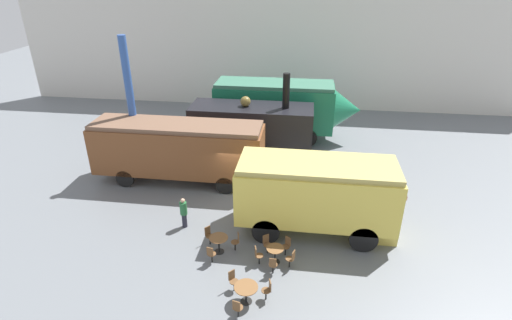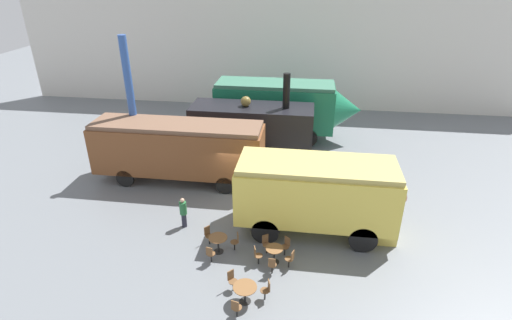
{
  "view_description": "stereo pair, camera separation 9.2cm",
  "coord_description": "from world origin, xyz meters",
  "px_view_note": "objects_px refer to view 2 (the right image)",
  "views": [
    {
      "loc": [
        3.26,
        -18.64,
        11.37
      ],
      "look_at": [
        0.62,
        1.0,
        1.6
      ],
      "focal_mm": 28.0,
      "sensor_mm": 36.0,
      "label": 1
    },
    {
      "loc": [
        3.35,
        -18.62,
        11.37
      ],
      "look_at": [
        0.62,
        1.0,
        1.6
      ],
      "focal_mm": 28.0,
      "sensor_mm": 36.0,
      "label": 2
    }
  ],
  "objects_px": {
    "passenger_coach_vintage": "(316,190)",
    "cafe_table_near": "(274,252)",
    "cafe_table_mid": "(245,290)",
    "steam_locomotive": "(252,128)",
    "passenger_coach_wooden": "(178,148)",
    "visitor_person": "(183,212)",
    "cafe_chair_0": "(266,243)",
    "cafe_table_far": "(218,241)",
    "streamlined_locomotive": "(285,106)",
    "ticket_kiosk": "(378,203)"
  },
  "relations": [
    {
      "from": "passenger_coach_vintage",
      "to": "cafe_table_near",
      "type": "distance_m",
      "value": 3.43
    },
    {
      "from": "cafe_table_mid",
      "to": "passenger_coach_vintage",
      "type": "bearing_deg",
      "value": 63.38
    },
    {
      "from": "cafe_table_near",
      "to": "cafe_table_mid",
      "type": "relative_size",
      "value": 0.83
    },
    {
      "from": "steam_locomotive",
      "to": "cafe_table_near",
      "type": "relative_size",
      "value": 10.27
    },
    {
      "from": "passenger_coach_wooden",
      "to": "visitor_person",
      "type": "relative_size",
      "value": 6.12
    },
    {
      "from": "cafe_table_near",
      "to": "cafe_chair_0",
      "type": "relative_size",
      "value": 0.85
    },
    {
      "from": "passenger_coach_vintage",
      "to": "cafe_table_mid",
      "type": "distance_m",
      "value": 5.71
    },
    {
      "from": "steam_locomotive",
      "to": "cafe_table_far",
      "type": "distance_m",
      "value": 9.8
    },
    {
      "from": "passenger_coach_vintage",
      "to": "visitor_person",
      "type": "distance_m",
      "value": 6.29
    },
    {
      "from": "streamlined_locomotive",
      "to": "cafe_table_mid",
      "type": "height_order",
      "value": "streamlined_locomotive"
    },
    {
      "from": "cafe_table_far",
      "to": "cafe_table_near",
      "type": "bearing_deg",
      "value": -7.99
    },
    {
      "from": "cafe_chair_0",
      "to": "visitor_person",
      "type": "distance_m",
      "value": 4.34
    },
    {
      "from": "passenger_coach_vintage",
      "to": "cafe_table_far",
      "type": "height_order",
      "value": "passenger_coach_vintage"
    },
    {
      "from": "steam_locomotive",
      "to": "visitor_person",
      "type": "relative_size",
      "value": 4.88
    },
    {
      "from": "streamlined_locomotive",
      "to": "ticket_kiosk",
      "type": "relative_size",
      "value": 3.35
    },
    {
      "from": "cafe_chair_0",
      "to": "passenger_coach_wooden",
      "type": "bearing_deg",
      "value": -170.12
    },
    {
      "from": "steam_locomotive",
      "to": "cafe_table_far",
      "type": "height_order",
      "value": "steam_locomotive"
    },
    {
      "from": "steam_locomotive",
      "to": "visitor_person",
      "type": "xyz_separation_m",
      "value": [
        -2.11,
        -8.06,
        -1.22
      ]
    },
    {
      "from": "cafe_table_near",
      "to": "cafe_table_far",
      "type": "xyz_separation_m",
      "value": [
        -2.48,
        0.35,
        0.04
      ]
    },
    {
      "from": "steam_locomotive",
      "to": "passenger_coach_vintage",
      "type": "distance_m",
      "value": 8.48
    },
    {
      "from": "passenger_coach_vintage",
      "to": "cafe_table_near",
      "type": "bearing_deg",
      "value": -121.86
    },
    {
      "from": "cafe_table_mid",
      "to": "cafe_chair_0",
      "type": "height_order",
      "value": "cafe_chair_0"
    },
    {
      "from": "passenger_coach_wooden",
      "to": "visitor_person",
      "type": "distance_m",
      "value": 4.84
    },
    {
      "from": "cafe_chair_0",
      "to": "steam_locomotive",
      "type": "bearing_deg",
      "value": 157.41
    },
    {
      "from": "cafe_table_near",
      "to": "streamlined_locomotive",
      "type": "bearing_deg",
      "value": 92.42
    },
    {
      "from": "streamlined_locomotive",
      "to": "cafe_chair_0",
      "type": "xyz_separation_m",
      "value": [
        0.15,
        -12.95,
        -1.9
      ]
    },
    {
      "from": "ticket_kiosk",
      "to": "passenger_coach_vintage",
      "type": "bearing_deg",
      "value": -178.59
    },
    {
      "from": "streamlined_locomotive",
      "to": "steam_locomotive",
      "type": "distance_m",
      "value": 3.98
    },
    {
      "from": "steam_locomotive",
      "to": "visitor_person",
      "type": "bearing_deg",
      "value": -104.66
    },
    {
      "from": "streamlined_locomotive",
      "to": "passenger_coach_vintage",
      "type": "height_order",
      "value": "streamlined_locomotive"
    },
    {
      "from": "streamlined_locomotive",
      "to": "cafe_table_far",
      "type": "xyz_separation_m",
      "value": [
        -1.91,
        -13.21,
        -1.81
      ]
    },
    {
      "from": "streamlined_locomotive",
      "to": "passenger_coach_vintage",
      "type": "relative_size",
      "value": 1.41
    },
    {
      "from": "steam_locomotive",
      "to": "passenger_coach_vintage",
      "type": "relative_size",
      "value": 1.07
    },
    {
      "from": "cafe_table_mid",
      "to": "cafe_table_far",
      "type": "distance_m",
      "value": 3.14
    },
    {
      "from": "streamlined_locomotive",
      "to": "steam_locomotive",
      "type": "height_order",
      "value": "steam_locomotive"
    },
    {
      "from": "passenger_coach_wooden",
      "to": "cafe_table_mid",
      "type": "distance_m",
      "value": 10.28
    },
    {
      "from": "cafe_table_near",
      "to": "cafe_chair_0",
      "type": "distance_m",
      "value": 0.74
    },
    {
      "from": "streamlined_locomotive",
      "to": "cafe_table_near",
      "type": "bearing_deg",
      "value": -87.58
    },
    {
      "from": "streamlined_locomotive",
      "to": "visitor_person",
      "type": "height_order",
      "value": "streamlined_locomotive"
    },
    {
      "from": "cafe_table_mid",
      "to": "cafe_chair_0",
      "type": "bearing_deg",
      "value": 81.49
    },
    {
      "from": "cafe_chair_0",
      "to": "ticket_kiosk",
      "type": "bearing_deg",
      "value": 78.26
    },
    {
      "from": "passenger_coach_wooden",
      "to": "ticket_kiosk",
      "type": "height_order",
      "value": "passenger_coach_wooden"
    },
    {
      "from": "cafe_table_near",
      "to": "cafe_table_mid",
      "type": "height_order",
      "value": "cafe_table_near"
    },
    {
      "from": "cafe_table_far",
      "to": "cafe_chair_0",
      "type": "distance_m",
      "value": 2.08
    },
    {
      "from": "steam_locomotive",
      "to": "passenger_coach_vintage",
      "type": "bearing_deg",
      "value": -61.74
    },
    {
      "from": "passenger_coach_wooden",
      "to": "cafe_chair_0",
      "type": "height_order",
      "value": "passenger_coach_wooden"
    },
    {
      "from": "passenger_coach_wooden",
      "to": "cafe_table_near",
      "type": "xyz_separation_m",
      "value": [
        6.08,
        -6.39,
        -1.53
      ]
    },
    {
      "from": "streamlined_locomotive",
      "to": "passenger_coach_vintage",
      "type": "xyz_separation_m",
      "value": [
        2.17,
        -10.98,
        -0.26
      ]
    },
    {
      "from": "cafe_table_far",
      "to": "streamlined_locomotive",
      "type": "bearing_deg",
      "value": 81.77
    },
    {
      "from": "cafe_table_mid",
      "to": "visitor_person",
      "type": "distance_m",
      "value": 5.67
    }
  ]
}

